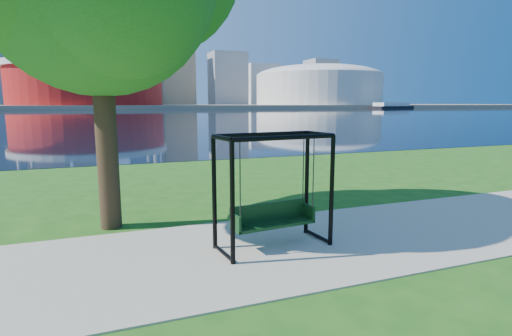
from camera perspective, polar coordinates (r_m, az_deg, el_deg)
ground at (r=8.48m, az=0.58°, el=-10.34°), size 900.00×900.00×0.00m
path at (r=8.04m, az=1.91°, el=-11.35°), size 120.00×4.00×0.03m
river at (r=109.52m, az=-19.49°, el=7.20°), size 900.00×180.00×0.02m
far_bank at (r=313.46m, az=-20.56°, el=8.28°), size 900.00×228.00×2.00m
stadium at (r=242.81m, az=-22.98°, el=11.17°), size 83.00×83.00×32.00m
arena at (r=279.23m, az=8.94°, el=11.76°), size 84.00×84.00×26.56m
skyline at (r=328.50m, az=-21.70°, el=14.34°), size 392.00×66.00×96.50m
swing at (r=7.81m, az=2.44°, el=-3.67°), size 2.31×1.19×2.27m
barge at (r=246.92m, az=18.81°, el=8.41°), size 34.63×19.08×3.35m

